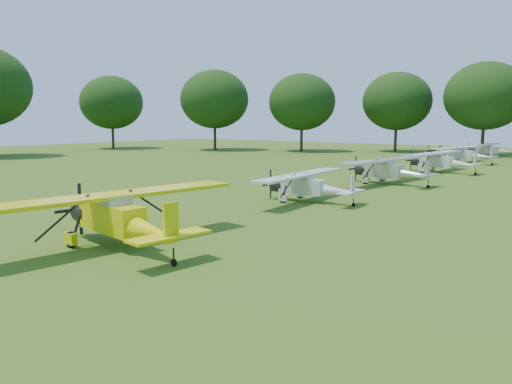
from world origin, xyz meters
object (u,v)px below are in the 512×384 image
at_px(aircraft_2, 119,215).
at_px(aircraft_7, 490,149).
at_px(aircraft_3, 308,184).
at_px(aircraft_5, 441,160).
at_px(aircraft_6, 464,153).
at_px(aircraft_4, 389,169).
at_px(golf_cart, 434,153).

distance_m(aircraft_2, aircraft_7, 59.34).
relative_size(aircraft_3, aircraft_5, 0.90).
bearing_deg(aircraft_6, aircraft_7, 98.66).
bearing_deg(aircraft_4, aircraft_2, -84.28).
height_order(aircraft_3, golf_cart, aircraft_3).
height_order(aircraft_4, aircraft_5, same).
bearing_deg(aircraft_5, aircraft_2, -86.44).
xyz_separation_m(aircraft_3, aircraft_4, (0.38, 10.86, 0.12)).
bearing_deg(aircraft_3, aircraft_7, 85.81).
xyz_separation_m(aircraft_2, aircraft_5, (0.77, 35.39, -0.10)).
distance_m(aircraft_2, aircraft_4, 24.33).
height_order(aircraft_3, aircraft_4, aircraft_4).
height_order(aircraft_2, aircraft_7, aircraft_2).
bearing_deg(aircraft_4, aircraft_3, -85.42).
distance_m(aircraft_3, aircraft_7, 45.88).
bearing_deg(aircraft_5, aircraft_6, 100.38).
relative_size(aircraft_7, golf_cart, 4.24).
xyz_separation_m(aircraft_4, aircraft_7, (-0.68, 35.01, -0.08)).
bearing_deg(aircraft_2, golf_cart, 103.52).
bearing_deg(golf_cart, aircraft_6, -58.23).
relative_size(aircraft_6, golf_cart, 4.52).
distance_m(aircraft_6, golf_cart, 8.16).
bearing_deg(aircraft_7, golf_cart, -131.02).
relative_size(aircraft_4, golf_cart, 4.56).
distance_m(aircraft_5, aircraft_7, 23.97).
relative_size(aircraft_3, golf_cart, 4.08).
height_order(aircraft_5, golf_cart, aircraft_5).
height_order(aircraft_7, golf_cart, aircraft_7).
height_order(aircraft_4, golf_cart, aircraft_4).
xyz_separation_m(aircraft_5, aircraft_7, (-1.07, 23.95, -0.08)).
distance_m(aircraft_4, aircraft_7, 35.02).
bearing_deg(aircraft_6, aircraft_4, -78.95).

